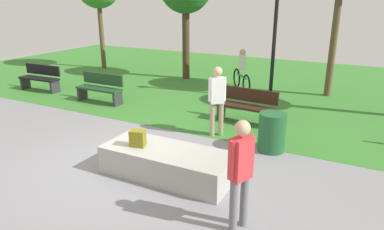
{
  "coord_description": "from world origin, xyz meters",
  "views": [
    {
      "loc": [
        4.35,
        -5.19,
        3.26
      ],
      "look_at": [
        1.14,
        0.97,
        0.92
      ],
      "focal_mm": 33.08,
      "sensor_mm": 36.0,
      "label": 1
    }
  ],
  "objects_px": {
    "backpack_on_ledge": "(138,138)",
    "lamp_post": "(276,22)",
    "skater_performing_trick": "(241,168)",
    "park_bench_far_right": "(100,87)",
    "park_bench_near_path": "(40,77)",
    "park_bench_center_lawn": "(247,105)",
    "pedestrian_with_backpack": "(217,95)",
    "trash_bin": "(272,132)",
    "concrete_ledge": "(167,163)",
    "cyclist_on_bicycle": "(242,73)"
  },
  "relations": [
    {
      "from": "park_bench_near_path",
      "to": "park_bench_center_lawn",
      "type": "bearing_deg",
      "value": 1.27
    },
    {
      "from": "park_bench_center_lawn",
      "to": "skater_performing_trick",
      "type": "bearing_deg",
      "value": -72.31
    },
    {
      "from": "park_bench_far_right",
      "to": "park_bench_near_path",
      "type": "height_order",
      "value": "same"
    },
    {
      "from": "park_bench_far_right",
      "to": "lamp_post",
      "type": "relative_size",
      "value": 0.39
    },
    {
      "from": "skater_performing_trick",
      "to": "backpack_on_ledge",
      "type": "bearing_deg",
      "value": 161.51
    },
    {
      "from": "park_bench_center_lawn",
      "to": "cyclist_on_bicycle",
      "type": "height_order",
      "value": "cyclist_on_bicycle"
    },
    {
      "from": "park_bench_center_lawn",
      "to": "pedestrian_with_backpack",
      "type": "distance_m",
      "value": 1.41
    },
    {
      "from": "park_bench_far_right",
      "to": "cyclist_on_bicycle",
      "type": "bearing_deg",
      "value": 45.38
    },
    {
      "from": "park_bench_center_lawn",
      "to": "backpack_on_ledge",
      "type": "bearing_deg",
      "value": -103.81
    },
    {
      "from": "backpack_on_ledge",
      "to": "lamp_post",
      "type": "height_order",
      "value": "lamp_post"
    },
    {
      "from": "park_bench_far_right",
      "to": "cyclist_on_bicycle",
      "type": "xyz_separation_m",
      "value": [
        3.5,
        3.54,
        0.15
      ]
    },
    {
      "from": "concrete_ledge",
      "to": "pedestrian_with_backpack",
      "type": "xyz_separation_m",
      "value": [
        -0.03,
        2.34,
        0.76
      ]
    },
    {
      "from": "backpack_on_ledge",
      "to": "park_bench_center_lawn",
      "type": "bearing_deg",
      "value": 61.75
    },
    {
      "from": "backpack_on_ledge",
      "to": "lamp_post",
      "type": "relative_size",
      "value": 0.08
    },
    {
      "from": "backpack_on_ledge",
      "to": "cyclist_on_bicycle",
      "type": "height_order",
      "value": "cyclist_on_bicycle"
    },
    {
      "from": "trash_bin",
      "to": "skater_performing_trick",
      "type": "bearing_deg",
      "value": -83.59
    },
    {
      "from": "lamp_post",
      "to": "park_bench_near_path",
      "type": "bearing_deg",
      "value": -160.11
    },
    {
      "from": "skater_performing_trick",
      "to": "concrete_ledge",
      "type": "bearing_deg",
      "value": 153.08
    },
    {
      "from": "lamp_post",
      "to": "pedestrian_with_backpack",
      "type": "height_order",
      "value": "lamp_post"
    },
    {
      "from": "lamp_post",
      "to": "pedestrian_with_backpack",
      "type": "relative_size",
      "value": 2.39
    },
    {
      "from": "park_bench_center_lawn",
      "to": "lamp_post",
      "type": "bearing_deg",
      "value": 91.71
    },
    {
      "from": "skater_performing_trick",
      "to": "park_bench_far_right",
      "type": "bearing_deg",
      "value": 146.37
    },
    {
      "from": "lamp_post",
      "to": "pedestrian_with_backpack",
      "type": "distance_m",
      "value": 4.13
    },
    {
      "from": "concrete_ledge",
      "to": "trash_bin",
      "type": "relative_size",
      "value": 2.89
    },
    {
      "from": "backpack_on_ledge",
      "to": "pedestrian_with_backpack",
      "type": "xyz_separation_m",
      "value": [
        0.55,
        2.45,
        0.33
      ]
    },
    {
      "from": "trash_bin",
      "to": "cyclist_on_bicycle",
      "type": "bearing_deg",
      "value": 117.09
    },
    {
      "from": "park_bench_center_lawn",
      "to": "lamp_post",
      "type": "distance_m",
      "value": 3.29
    },
    {
      "from": "park_bench_far_right",
      "to": "lamp_post",
      "type": "bearing_deg",
      "value": 31.66
    },
    {
      "from": "pedestrian_with_backpack",
      "to": "cyclist_on_bicycle",
      "type": "xyz_separation_m",
      "value": [
        -0.98,
        4.47,
        -0.39
      ]
    },
    {
      "from": "park_bench_center_lawn",
      "to": "park_bench_far_right",
      "type": "height_order",
      "value": "same"
    },
    {
      "from": "concrete_ledge",
      "to": "pedestrian_with_backpack",
      "type": "height_order",
      "value": "pedestrian_with_backpack"
    },
    {
      "from": "backpack_on_ledge",
      "to": "park_bench_far_right",
      "type": "bearing_deg",
      "value": 124.78
    },
    {
      "from": "park_bench_far_right",
      "to": "backpack_on_ledge",
      "type": "bearing_deg",
      "value": -40.78
    },
    {
      "from": "pedestrian_with_backpack",
      "to": "park_bench_far_right",
      "type": "bearing_deg",
      "value": 168.3
    },
    {
      "from": "park_bench_center_lawn",
      "to": "lamp_post",
      "type": "relative_size",
      "value": 0.4
    },
    {
      "from": "backpack_on_ledge",
      "to": "cyclist_on_bicycle",
      "type": "distance_m",
      "value": 6.93
    },
    {
      "from": "lamp_post",
      "to": "pedestrian_with_backpack",
      "type": "bearing_deg",
      "value": -94.11
    },
    {
      "from": "park_bench_far_right",
      "to": "trash_bin",
      "type": "distance_m",
      "value": 6.05
    },
    {
      "from": "cyclist_on_bicycle",
      "to": "park_bench_center_lawn",
      "type": "bearing_deg",
      "value": -67.54
    },
    {
      "from": "concrete_ledge",
      "to": "park_bench_far_right",
      "type": "bearing_deg",
      "value": 143.99
    },
    {
      "from": "skater_performing_trick",
      "to": "lamp_post",
      "type": "height_order",
      "value": "lamp_post"
    },
    {
      "from": "park_bench_near_path",
      "to": "cyclist_on_bicycle",
      "type": "relative_size",
      "value": 1.06
    },
    {
      "from": "trash_bin",
      "to": "cyclist_on_bicycle",
      "type": "relative_size",
      "value": 0.57
    },
    {
      "from": "park_bench_center_lawn",
      "to": "park_bench_near_path",
      "type": "distance_m",
      "value": 7.76
    },
    {
      "from": "park_bench_center_lawn",
      "to": "pedestrian_with_backpack",
      "type": "bearing_deg",
      "value": -105.89
    },
    {
      "from": "concrete_ledge",
      "to": "cyclist_on_bicycle",
      "type": "distance_m",
      "value": 6.89
    },
    {
      "from": "concrete_ledge",
      "to": "lamp_post",
      "type": "xyz_separation_m",
      "value": [
        0.25,
        6.2,
        2.22
      ]
    },
    {
      "from": "skater_performing_trick",
      "to": "cyclist_on_bicycle",
      "type": "relative_size",
      "value": 1.11
    },
    {
      "from": "lamp_post",
      "to": "concrete_ledge",
      "type": "bearing_deg",
      "value": -92.33
    },
    {
      "from": "park_bench_center_lawn",
      "to": "trash_bin",
      "type": "xyz_separation_m",
      "value": [
        1.1,
        -1.53,
        -0.05
      ]
    }
  ]
}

